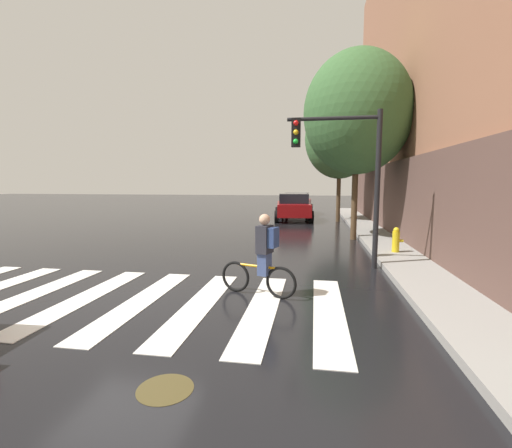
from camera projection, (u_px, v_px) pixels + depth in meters
The scene contains 10 objects.
ground_plane at pixel (125, 300), 6.98m from camera, with size 120.00×120.00×0.00m, color black.
crosswalk_stripes at pixel (113, 299), 7.03m from camera, with size 8.98×4.07×0.01m.
manhole_cover at pixel (165, 389), 3.97m from camera, with size 0.64×0.64×0.01m, color #473D1E.
sedan_mid at pixel (293, 206), 21.94m from camera, with size 2.59×4.95×1.66m.
sedan_far at pixel (297, 203), 26.10m from camera, with size 2.28×4.69×1.60m.
cyclist at pixel (263, 256), 7.15m from camera, with size 1.65×0.58×1.69m.
traffic_light_near at pixel (346, 162), 9.40m from camera, with size 2.47×0.28×4.20m.
fire_hydrant at pixel (396, 240), 11.06m from camera, with size 0.33×0.22×0.78m.
street_tree_near at pixel (357, 113), 13.92m from camera, with size 4.20×4.20×7.47m.
street_tree_mid at pixel (340, 139), 20.62m from camera, with size 4.05×4.05×7.21m.
Camera 1 is at (3.66, -6.25, 2.31)m, focal length 24.84 mm.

